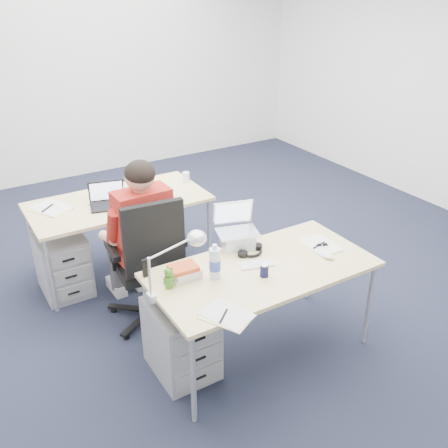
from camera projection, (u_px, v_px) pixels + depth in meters
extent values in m
plane|color=black|center=(241.00, 278.00, 4.72)|extent=(7.00, 7.00, 0.00)
cube|color=silver|center=(103.00, 71.00, 6.77)|extent=(6.00, 0.02, 2.80)
cube|color=#D8C07D|center=(262.00, 269.00, 3.52)|extent=(1.60, 0.80, 0.03)
cylinder|color=#B7BABC|center=(193.00, 379.00, 3.07)|extent=(0.04, 0.04, 0.70)
cylinder|color=#B7BABC|center=(369.00, 304.00, 3.76)|extent=(0.04, 0.04, 0.70)
cylinder|color=#B7BABC|center=(148.00, 319.00, 3.60)|extent=(0.04, 0.04, 0.70)
cylinder|color=#B7BABC|center=(309.00, 263.00, 4.30)|extent=(0.04, 0.04, 0.70)
cube|color=#D8C07D|center=(118.00, 202.00, 4.56)|extent=(1.60, 0.80, 0.03)
cylinder|color=#B7BABC|center=(51.00, 276.00, 4.11)|extent=(0.04, 0.04, 0.70)
cylinder|color=#B7BABC|center=(209.00, 232.00, 4.81)|extent=(0.04, 0.04, 0.70)
cylinder|color=#B7BABC|center=(32.00, 241.00, 4.65)|extent=(0.04, 0.04, 0.70)
cylinder|color=#B7BABC|center=(177.00, 207.00, 5.34)|extent=(0.04, 0.04, 0.70)
cylinder|color=black|center=(149.00, 288.00, 4.09)|extent=(0.05, 0.05, 0.44)
cube|color=black|center=(147.00, 264.00, 3.98)|extent=(0.53, 0.53, 0.08)
cube|color=black|center=(154.00, 238.00, 3.63)|extent=(0.47, 0.10, 0.55)
cube|color=#A32017|center=(144.00, 225.00, 3.84)|extent=(0.43, 0.24, 0.58)
sphere|color=tan|center=(140.00, 176.00, 3.66)|extent=(0.22, 0.22, 0.22)
cube|color=#A5A7AA|center=(181.00, 338.00, 3.53)|extent=(0.40, 0.50, 0.55)
cube|color=#A5A7AA|center=(63.00, 264.00, 4.43)|extent=(0.40, 0.50, 0.55)
cube|color=white|center=(256.00, 264.00, 3.54)|extent=(0.27, 0.17, 0.01)
ellipsoid|color=white|center=(328.00, 256.00, 3.62)|extent=(0.08, 0.11, 0.03)
cylinder|color=#13133B|center=(264.00, 270.00, 3.39)|extent=(0.06, 0.06, 0.10)
cylinder|color=silver|center=(215.00, 261.00, 3.34)|extent=(0.10, 0.10, 0.25)
cube|color=silver|center=(184.00, 272.00, 3.38)|extent=(0.24, 0.20, 0.09)
cube|color=black|center=(145.00, 268.00, 3.38)|extent=(0.04, 0.02, 0.13)
cube|color=#FEFF93|center=(226.00, 316.00, 3.00)|extent=(0.31, 0.36, 0.01)
cube|color=#FEFF93|center=(321.00, 246.00, 3.78)|extent=(0.22, 0.30, 0.01)
cylinder|color=white|center=(186.00, 177.00, 4.94)|extent=(0.08, 0.08, 0.10)
cube|color=white|center=(50.00, 209.00, 4.38)|extent=(0.37, 0.41, 0.01)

